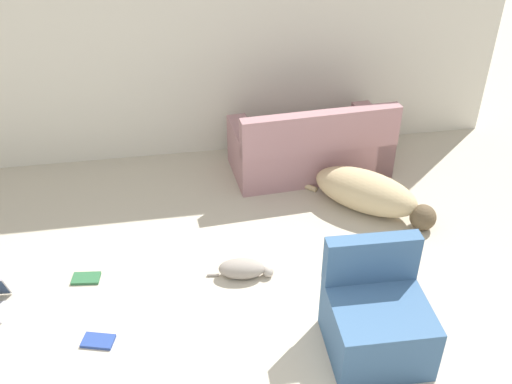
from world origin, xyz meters
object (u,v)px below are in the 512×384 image
object	(u,v)px
dog	(369,193)
couch	(310,149)
side_chair	(376,319)
book_green	(86,278)
book_blue	(98,341)
cat	(243,269)

from	to	relation	value
dog	couch	bearing A→B (deg)	158.19
side_chair	book_green	bearing A→B (deg)	154.94
couch	book_green	size ratio (longest dim) A/B	6.94
couch	book_blue	bearing A→B (deg)	40.88
book_green	side_chair	bearing A→B (deg)	-27.22
couch	cat	world-z (taller)	couch
cat	book_blue	world-z (taller)	cat
couch	book_blue	size ratio (longest dim) A/B	6.46
book_blue	side_chair	distance (m)	2.00
couch	book_green	bearing A→B (deg)	27.74
cat	side_chair	size ratio (longest dim) A/B	0.69
cat	book_green	world-z (taller)	cat
side_chair	cat	bearing A→B (deg)	134.05
dog	book_blue	distance (m)	2.78
dog	side_chair	world-z (taller)	side_chair
couch	dog	world-z (taller)	couch
dog	book_green	bearing A→B (deg)	-124.54
cat	book_green	xyz separation A→B (m)	(-1.28, 0.18, -0.07)
couch	book_blue	world-z (taller)	couch
book_green	cat	bearing A→B (deg)	-7.96
book_green	couch	bearing A→B (deg)	31.49
dog	cat	xyz separation A→B (m)	(-1.33, -0.74, -0.11)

